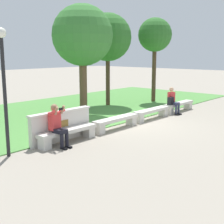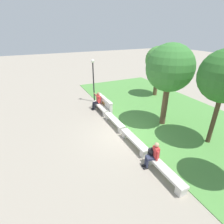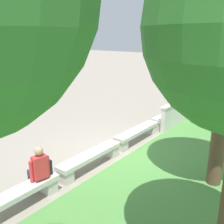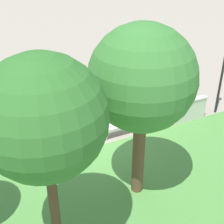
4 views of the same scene
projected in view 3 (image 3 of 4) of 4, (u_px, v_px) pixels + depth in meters
The scene contains 10 objects.
ground_plane at pixel (117, 153), 8.20m from camera, with size 80.00×80.00×0.00m, color gray.
bench_main at pixel (168, 116), 10.83m from camera, with size 2.23×0.40×0.45m.
bench_near at pixel (137, 133), 9.02m from camera, with size 2.23×0.40×0.45m.
bench_mid at pixel (91, 158), 7.20m from camera, with size 2.23×0.40×0.45m.
bench_far at pixel (12, 200), 5.39m from camera, with size 2.23×0.40×0.45m.
backrest_wall_with_plaque at pixel (176, 113), 10.57m from camera, with size 2.46×0.24×1.01m.
person_photographer at pixel (173, 104), 11.13m from camera, with size 0.48×0.73×1.32m.
person_distant at pixel (38, 169), 5.87m from camera, with size 0.48×0.72×1.26m.
backpack at pixel (45, 168), 6.00m from camera, with size 0.28×0.24×0.43m.
lamp_post at pixel (196, 63), 11.64m from camera, with size 0.28×0.28×3.52m.
Camera 3 is at (6.01, 4.46, 3.58)m, focal length 42.00 mm.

